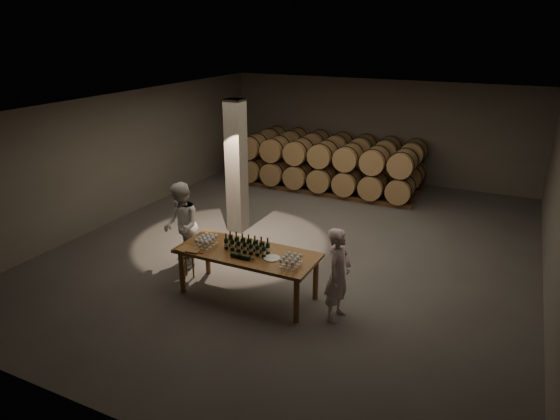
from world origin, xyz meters
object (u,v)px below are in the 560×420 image
at_px(person_man, 338,274).
at_px(person_woman, 181,226).
at_px(stool, 187,258).
at_px(plate, 272,258).
at_px(bottle_cluster, 247,246).
at_px(tasting_table, 247,257).
at_px(notebook_near, 193,251).

distance_m(person_man, person_woman, 3.58).
bearing_deg(stool, person_woman, 135.14).
xyz_separation_m(plate, stool, (-1.96, 0.15, -0.47)).
relative_size(plate, person_woman, 0.16).
bearing_deg(bottle_cluster, person_man, 0.42).
bearing_deg(tasting_table, notebook_near, -154.72).
bearing_deg(notebook_near, bottle_cluster, 17.32).
xyz_separation_m(notebook_near, person_woman, (-0.91, 0.88, -0.00)).
distance_m(stool, person_man, 3.20).
height_order(tasting_table, person_woman, person_woman).
relative_size(tasting_table, person_man, 1.57).
distance_m(bottle_cluster, notebook_near, 0.98).
bearing_deg(notebook_near, plate, 5.86).
distance_m(bottle_cluster, person_woman, 1.86).
distance_m(plate, person_woman, 2.40).
relative_size(plate, person_man, 0.18).
height_order(bottle_cluster, stool, bottle_cluster).
distance_m(tasting_table, notebook_near, 0.99).
height_order(notebook_near, person_man, person_man).
xyz_separation_m(plate, notebook_near, (-1.42, -0.36, 0.01)).
relative_size(bottle_cluster, stool, 1.60).
height_order(notebook_near, stool, notebook_near).
distance_m(tasting_table, person_man, 1.74).
bearing_deg(notebook_near, stool, 128.51).
xyz_separation_m(bottle_cluster, stool, (-1.42, 0.08, -0.57)).
relative_size(person_man, person_woman, 0.91).
bearing_deg(stool, bottle_cluster, -3.35).
height_order(tasting_table, plate, plate).
xyz_separation_m(bottle_cluster, plate, (0.54, -0.06, -0.10)).
relative_size(bottle_cluster, plate, 2.87).
height_order(stool, person_man, person_man).
height_order(plate, person_man, person_man).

